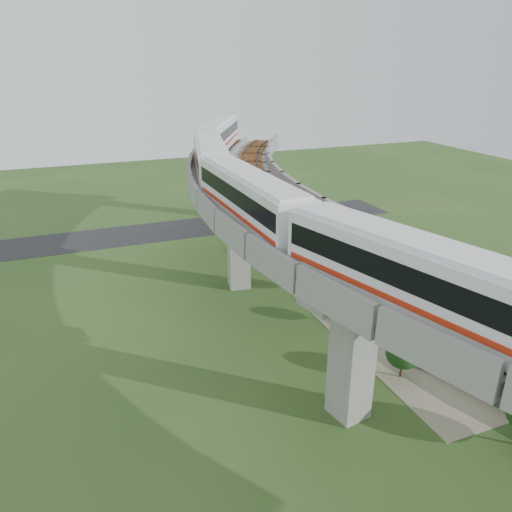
% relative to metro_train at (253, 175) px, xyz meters
% --- Properties ---
extents(ground, '(160.00, 160.00, 0.00)m').
position_rel_metro_train_xyz_m(ground, '(-0.61, -5.62, -12.31)').
color(ground, '#2C4F1F').
rests_on(ground, ground).
extents(dirt_lot, '(18.00, 26.00, 0.04)m').
position_rel_metro_train_xyz_m(dirt_lot, '(13.39, -7.62, -12.29)').
color(dirt_lot, gray).
rests_on(dirt_lot, ground).
extents(asphalt_road, '(60.00, 8.00, 0.03)m').
position_rel_metro_train_xyz_m(asphalt_road, '(-0.61, 24.38, -12.29)').
color(asphalt_road, '#232326').
rests_on(asphalt_road, ground).
extents(viaduct, '(19.58, 73.98, 11.40)m').
position_rel_metro_train_xyz_m(viaduct, '(3.23, -5.62, -3.26)').
color(viaduct, '#99968E').
rests_on(viaduct, ground).
extents(metro_train, '(13.32, 61.04, 3.64)m').
position_rel_metro_train_xyz_m(metro_train, '(0.00, 0.00, 0.00)').
color(metro_train, silver).
rests_on(metro_train, ground).
extents(fence, '(3.87, 38.73, 1.50)m').
position_rel_metro_train_xyz_m(fence, '(9.14, -5.62, -11.56)').
color(fence, '#2D382D').
rests_on(fence, ground).
extents(tree_0, '(1.87, 1.87, 2.83)m').
position_rel_metro_train_xyz_m(tree_0, '(9.57, 15.95, -10.28)').
color(tree_0, '#382314').
rests_on(tree_0, ground).
extents(tree_1, '(1.85, 1.85, 2.86)m').
position_rel_metro_train_xyz_m(tree_1, '(8.30, 9.41, -10.24)').
color(tree_1, '#382314').
rests_on(tree_1, ground).
extents(tree_2, '(2.06, 2.06, 2.97)m').
position_rel_metro_train_xyz_m(tree_2, '(6.49, 0.86, -10.23)').
color(tree_2, '#382314').
rests_on(tree_2, ground).
extents(tree_3, '(1.99, 1.99, 2.82)m').
position_rel_metro_train_xyz_m(tree_3, '(5.88, -5.65, -10.35)').
color(tree_3, '#382314').
rests_on(tree_3, ground).
extents(tree_4, '(2.44, 2.44, 2.97)m').
position_rel_metro_train_xyz_m(tree_4, '(5.91, -14.02, -10.38)').
color(tree_4, '#382314').
rests_on(tree_4, ground).
extents(car_white, '(2.99, 3.84, 1.22)m').
position_rel_metro_train_xyz_m(car_white, '(8.67, -14.09, -11.66)').
color(car_white, silver).
rests_on(car_white, dirt_lot).
extents(car_red, '(3.53, 2.53, 1.11)m').
position_rel_metro_train_xyz_m(car_red, '(15.52, -11.42, -11.71)').
color(car_red, '#AD1F10').
rests_on(car_red, dirt_lot).
extents(car_dark, '(4.08, 2.59, 1.10)m').
position_rel_metro_train_xyz_m(car_dark, '(15.16, -5.73, -11.72)').
color(car_dark, black).
rests_on(car_dark, dirt_lot).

